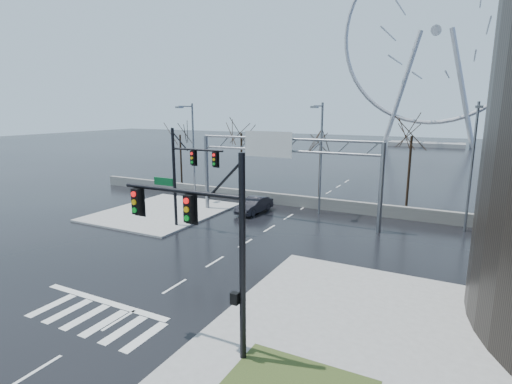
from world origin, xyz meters
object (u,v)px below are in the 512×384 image
Objects in this scene: signal_mast_near at (210,235)px; sign_gantry at (281,160)px; signal_mast_far at (185,169)px; ferris_wheel at (435,38)px; car at (254,205)px.

signal_mast_near is 0.49× the size of sign_gantry.
sign_gantry is at bearing 47.53° from signal_mast_far.
car is (-8.39, -79.12, -25.41)m from ferris_wheel.
signal_mast_near reaches higher than sign_gantry.
signal_mast_far is at bearing 130.26° from signal_mast_near.
sign_gantry reaches higher than car.
ferris_wheel reaches higher than car.
ferris_wheel is at bearing 90.08° from signal_mast_near.
car is (-8.53, 19.92, -4.14)m from signal_mast_near.
ferris_wheel is 11.51× the size of car.
signal_mast_near is 22.06m from car.
signal_mast_far is 89.30m from ferris_wheel.
sign_gantry is at bearing -11.47° from car.
signal_mast_far is (-11.01, 13.00, -0.04)m from signal_mast_near.
signal_mast_near is at bearing -73.81° from sign_gantry.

